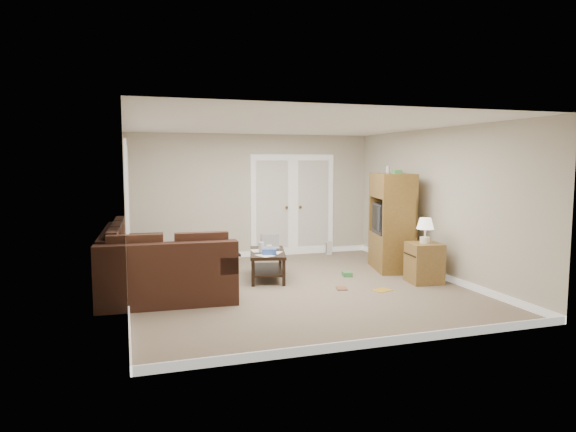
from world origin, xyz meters
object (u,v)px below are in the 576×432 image
object	(u,v)px
tv_armoire	(392,221)
side_cabinet	(424,259)
sectional_sofa	(148,269)
coffee_table	(268,264)

from	to	relation	value
tv_armoire	side_cabinet	distance (m)	1.20
sectional_sofa	side_cabinet	world-z (taller)	side_cabinet
tv_armoire	side_cabinet	world-z (taller)	tv_armoire
coffee_table	tv_armoire	world-z (taller)	tv_armoire
sectional_sofa	side_cabinet	size ratio (longest dim) A/B	2.79
sectional_sofa	coffee_table	world-z (taller)	sectional_sofa
tv_armoire	side_cabinet	bearing A→B (deg)	-76.37
coffee_table	tv_armoire	size ratio (longest dim) A/B	0.66
tv_armoire	side_cabinet	xyz separation A→B (m)	(-0.00, -1.09, -0.50)
sectional_sofa	coffee_table	xyz separation A→B (m)	(1.94, 0.28, -0.09)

